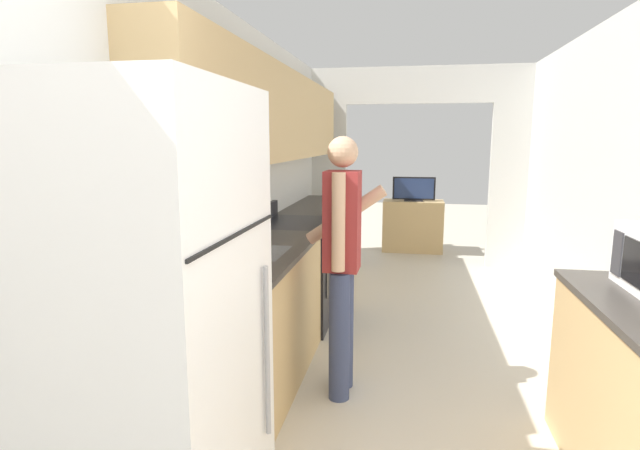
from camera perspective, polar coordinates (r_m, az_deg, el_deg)
name	(u,v)px	position (r m, az deg, el deg)	size (l,w,h in m)	color
wall_left	(242,155)	(3.74, -8.91, 7.93)	(0.38, 8.00, 2.50)	silver
wall_far_with_doorway	(417,152)	(6.47, 11.00, 8.19)	(3.09, 0.06, 2.50)	silver
counter_left	(294,274)	(4.38, -3.01, -5.60)	(0.62, 4.23, 0.90)	tan
refrigerator	(148,337)	(1.97, -19.08, -12.03)	(0.73, 0.83, 1.80)	white
range_oven	(296,272)	(4.43, -2.74, -5.35)	(0.66, 0.79, 1.04)	black
person	(342,260)	(3.10, 2.53, -4.03)	(0.52, 0.38, 1.63)	#384266
tv_cabinet	(413,226)	(7.38, 10.54, -0.09)	(0.86, 0.42, 0.74)	tan
television	(414,189)	(7.27, 10.68, 4.04)	(0.60, 0.16, 0.34)	black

